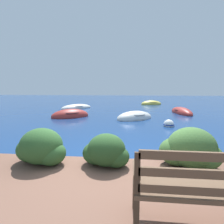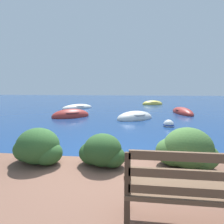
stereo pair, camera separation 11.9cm
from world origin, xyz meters
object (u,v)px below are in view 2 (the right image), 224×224
object	(u,v)px
rowboat_far	(182,113)
rowboat_distant	(152,104)
rowboat_nearest	(135,118)
mooring_buoy	(169,125)
rowboat_mid	(71,116)
park_bench	(202,188)
rowboat_outer	(78,108)

from	to	relation	value
rowboat_far	rowboat_distant	bearing A→B (deg)	-175.94
rowboat_nearest	rowboat_distant	world-z (taller)	rowboat_nearest
rowboat_distant	mooring_buoy	bearing A→B (deg)	-110.34
rowboat_distant	rowboat_mid	bearing A→B (deg)	-141.17
park_bench	rowboat_mid	size ratio (longest dim) A/B	0.64
park_bench	rowboat_nearest	size ratio (longest dim) A/B	0.64
rowboat_far	rowboat_distant	xyz separation A→B (m)	(-1.31, 6.64, 0.01)
rowboat_nearest	rowboat_outer	distance (m)	6.87
rowboat_outer	rowboat_distant	size ratio (longest dim) A/B	1.16
rowboat_outer	rowboat_distant	xyz separation A→B (m)	(6.95, 4.48, 0.01)
rowboat_nearest	rowboat_mid	distance (m)	3.92
rowboat_nearest	rowboat_far	world-z (taller)	rowboat_nearest
park_bench	rowboat_far	bearing A→B (deg)	73.23
rowboat_mid	rowboat_outer	distance (m)	4.62
mooring_buoy	rowboat_distant	bearing A→B (deg)	87.35
rowboat_outer	mooring_buoy	bearing A→B (deg)	-92.99
rowboat_nearest	rowboat_distant	size ratio (longest dim) A/B	1.02
rowboat_nearest	rowboat_outer	size ratio (longest dim) A/B	0.88
park_bench	rowboat_distant	xyz separation A→B (m)	(1.47, 17.41, -0.64)
park_bench	rowboat_outer	bearing A→B (deg)	110.66
mooring_buoy	park_bench	bearing A→B (deg)	-98.57
rowboat_far	rowboat_nearest	bearing A→B (deg)	-58.87
park_bench	mooring_buoy	xyz separation A→B (m)	(0.96, 6.34, -0.62)
park_bench	rowboat_nearest	bearing A→B (deg)	91.70
park_bench	mooring_buoy	distance (m)	6.44
rowboat_far	rowboat_distant	distance (m)	6.77
rowboat_mid	rowboat_outer	bearing A→B (deg)	-112.53
rowboat_far	rowboat_outer	distance (m)	8.54
park_bench	rowboat_far	distance (m)	11.14
park_bench	rowboat_mid	world-z (taller)	park_bench
park_bench	rowboat_distant	bearing A→B (deg)	82.88
rowboat_far	rowboat_distant	world-z (taller)	rowboat_distant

